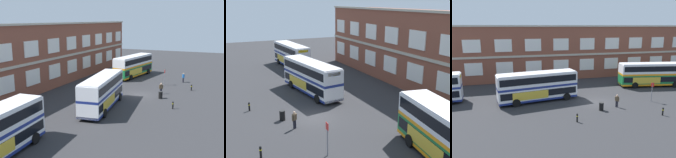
{
  "view_description": "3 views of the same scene",
  "coord_description": "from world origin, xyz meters",
  "views": [
    {
      "loc": [
        -38.37,
        -12.17,
        11.02
      ],
      "look_at": [
        -4.44,
        2.73,
        3.05
      ],
      "focal_mm": 45.01,
      "sensor_mm": 36.0,
      "label": 1
    },
    {
      "loc": [
        25.98,
        -9.52,
        11.55
      ],
      "look_at": [
        -3.04,
        4.08,
        2.84
      ],
      "focal_mm": 46.86,
      "sensor_mm": 36.0,
      "label": 2
    },
    {
      "loc": [
        -11.81,
        -27.28,
        10.27
      ],
      "look_at": [
        -4.4,
        1.26,
        3.25
      ],
      "focal_mm": 35.67,
      "sensor_mm": 36.0,
      "label": 3
    }
  ],
  "objects": [
    {
      "name": "safety_bollard_west",
      "position": [
        -4.71,
        -5.67,
        0.49
      ],
      "size": [
        0.19,
        0.19,
        0.95
      ],
      "color": "black",
      "rests_on": "ground"
    },
    {
      "name": "waiting_passenger",
      "position": [
        1.68,
        -2.57,
        0.93
      ],
      "size": [
        0.42,
        0.6,
        1.7
      ],
      "color": "black",
      "rests_on": "ground"
    },
    {
      "name": "station_litter_bin",
      "position": [
        -0.71,
        -3.1,
        0.52
      ],
      "size": [
        0.6,
        0.6,
        1.03
      ],
      "color": "black",
      "rests_on": "ground"
    },
    {
      "name": "double_decker_far",
      "position": [
        12.43,
        5.58,
        2.15
      ],
      "size": [
        11.28,
        4.38,
        4.07
      ],
      "color": "#197038",
      "rests_on": "ground"
    },
    {
      "name": "ground_plane",
      "position": [
        0.0,
        2.0,
        0.0
      ],
      "size": [
        120.0,
        120.0,
        0.0
      ],
      "primitive_type": "plane",
      "color": "#2B2B2D"
    },
    {
      "name": "double_decker_middle",
      "position": [
        -7.84,
        2.55,
        2.15
      ],
      "size": [
        11.25,
        4.1,
        4.07
      ],
      "color": "silver",
      "rests_on": "ground"
    },
    {
      "name": "bus_stand_flag",
      "position": [
        7.43,
        -1.72,
        1.64
      ],
      "size": [
        0.44,
        0.1,
        2.7
      ],
      "color": "slate",
      "rests_on": "ground"
    },
    {
      "name": "safety_bollard_east",
      "position": [
        5.64,
        -6.42,
        0.49
      ],
      "size": [
        0.19,
        0.19,
        0.95
      ],
      "color": "black",
      "rests_on": "ground"
    },
    {
      "name": "brick_terminal_building",
      "position": [
        0.94,
        17.98,
        5.08
      ],
      "size": [
        52.84,
        8.19,
        10.44
      ],
      "color": "brown",
      "rests_on": "ground"
    }
  ]
}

